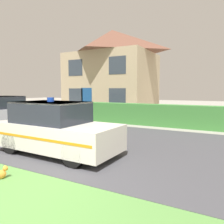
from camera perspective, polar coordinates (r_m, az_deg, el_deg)
ground_plane at (r=4.32m, az=-26.12°, el=-21.24°), size 80.00×80.00×0.00m
road_strip at (r=7.85m, az=3.54°, el=-8.40°), size 28.00×6.87×0.01m
lawn_verge at (r=4.53m, az=-21.83°, el=-19.70°), size 28.00×1.80×0.01m
garden_hedge at (r=12.39m, az=6.84°, el=-0.52°), size 14.03×0.75×1.16m
police_car at (r=6.83m, az=-14.53°, el=-4.23°), size 3.91×1.72×1.69m
cat at (r=5.48m, az=-26.81°, el=-14.13°), size 0.28×0.27×0.28m
neighbour_car_near at (r=12.67m, az=-25.83°, el=-0.20°), size 4.02×1.95×1.60m
house_left at (r=19.60m, az=0.02°, el=10.75°), size 7.33×5.76×7.12m
wheelie_bin at (r=15.40m, az=-6.10°, el=0.46°), size 0.79×0.75×1.02m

